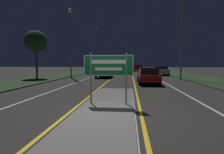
{
  "coord_description": "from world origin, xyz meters",
  "views": [
    {
      "loc": [
        0.91,
        -5.97,
        1.83
      ],
      "look_at": [
        0.0,
        2.89,
        1.13
      ],
      "focal_mm": 28.0,
      "sensor_mm": 36.0,
      "label": 1
    }
  ],
  "objects_px": {
    "streetlight_left_near": "(70,31)",
    "car_receding_0": "(148,75)",
    "streetlight_right_near": "(183,13)",
    "highway_sign": "(108,68)",
    "car_receding_1": "(161,70)",
    "car_receding_2": "(138,68)",
    "streetlight_left_far": "(97,45)",
    "car_approaching_0": "(104,72)"
  },
  "relations": [
    {
      "from": "highway_sign",
      "to": "car_receding_2",
      "type": "bearing_deg",
      "value": 85.23
    },
    {
      "from": "highway_sign",
      "to": "car_receding_2",
      "type": "xyz_separation_m",
      "value": [
        2.72,
        32.56,
        -0.88
      ]
    },
    {
      "from": "car_receding_0",
      "to": "car_approaching_0",
      "type": "relative_size",
      "value": 0.92
    },
    {
      "from": "car_receding_0",
      "to": "car_receding_1",
      "type": "relative_size",
      "value": 0.91
    },
    {
      "from": "highway_sign",
      "to": "car_receding_0",
      "type": "distance_m",
      "value": 9.01
    },
    {
      "from": "streetlight_left_near",
      "to": "car_receding_1",
      "type": "xyz_separation_m",
      "value": [
        12.35,
        6.21,
        -5.18
      ]
    },
    {
      "from": "streetlight_left_far",
      "to": "highway_sign",
      "type": "bearing_deg",
      "value": -78.32
    },
    {
      "from": "streetlight_right_near",
      "to": "car_receding_0",
      "type": "bearing_deg",
      "value": -133.69
    },
    {
      "from": "highway_sign",
      "to": "streetlight_left_far",
      "type": "distance_m",
      "value": 33.09
    },
    {
      "from": "car_receding_0",
      "to": "car_approaching_0",
      "type": "distance_m",
      "value": 8.29
    },
    {
      "from": "streetlight_left_near",
      "to": "car_receding_2",
      "type": "relative_size",
      "value": 2.14
    },
    {
      "from": "streetlight_right_near",
      "to": "car_approaching_0",
      "type": "height_order",
      "value": "streetlight_right_near"
    },
    {
      "from": "car_receding_0",
      "to": "car_receding_1",
      "type": "bearing_deg",
      "value": 75.17
    },
    {
      "from": "car_receding_1",
      "to": "car_receding_2",
      "type": "distance_m",
      "value": 12.32
    },
    {
      "from": "highway_sign",
      "to": "streetlight_left_far",
      "type": "height_order",
      "value": "streetlight_left_far"
    },
    {
      "from": "car_receding_1",
      "to": "car_approaching_0",
      "type": "bearing_deg",
      "value": -146.58
    },
    {
      "from": "car_approaching_0",
      "to": "highway_sign",
      "type": "bearing_deg",
      "value": -81.05
    },
    {
      "from": "car_receding_0",
      "to": "highway_sign",
      "type": "bearing_deg",
      "value": -106.52
    },
    {
      "from": "highway_sign",
      "to": "car_approaching_0",
      "type": "height_order",
      "value": "highway_sign"
    },
    {
      "from": "streetlight_left_near",
      "to": "car_approaching_0",
      "type": "relative_size",
      "value": 1.85
    },
    {
      "from": "car_receding_2",
      "to": "streetlight_right_near",
      "type": "bearing_deg",
      "value": -78.91
    },
    {
      "from": "streetlight_right_near",
      "to": "car_receding_2",
      "type": "relative_size",
      "value": 2.74
    },
    {
      "from": "car_receding_0",
      "to": "car_receding_2",
      "type": "relative_size",
      "value": 1.06
    },
    {
      "from": "streetlight_left_near",
      "to": "car_receding_0",
      "type": "bearing_deg",
      "value": -32.38
    },
    {
      "from": "streetlight_right_near",
      "to": "car_receding_2",
      "type": "xyz_separation_m",
      "value": [
        -3.87,
        19.74,
        -6.54
      ]
    },
    {
      "from": "car_receding_0",
      "to": "car_approaching_0",
      "type": "bearing_deg",
      "value": 126.65
    },
    {
      "from": "highway_sign",
      "to": "streetlight_left_near",
      "type": "bearing_deg",
      "value": 114.67
    },
    {
      "from": "car_approaching_0",
      "to": "streetlight_left_far",
      "type": "bearing_deg",
      "value": 104.1
    },
    {
      "from": "streetlight_left_far",
      "to": "streetlight_left_near",
      "type": "bearing_deg",
      "value": -89.94
    },
    {
      "from": "car_receding_2",
      "to": "car_receding_1",
      "type": "bearing_deg",
      "value": -75.84
    },
    {
      "from": "streetlight_left_near",
      "to": "streetlight_left_far",
      "type": "bearing_deg",
      "value": 90.06
    },
    {
      "from": "car_receding_0",
      "to": "car_approaching_0",
      "type": "xyz_separation_m",
      "value": [
        -4.95,
        6.65,
        -0.02
      ]
    },
    {
      "from": "streetlight_left_near",
      "to": "car_receding_0",
      "type": "xyz_separation_m",
      "value": [
        9.17,
        -5.81,
        -5.2
      ]
    },
    {
      "from": "streetlight_right_near",
      "to": "streetlight_left_near",
      "type": "bearing_deg",
      "value": 173.16
    },
    {
      "from": "streetlight_left_near",
      "to": "streetlight_right_near",
      "type": "relative_size",
      "value": 0.78
    },
    {
      "from": "car_receding_1",
      "to": "car_approaching_0",
      "type": "relative_size",
      "value": 1.01
    },
    {
      "from": "streetlight_left_far",
      "to": "car_receding_0",
      "type": "relative_size",
      "value": 2.29
    },
    {
      "from": "streetlight_left_near",
      "to": "car_receding_0",
      "type": "relative_size",
      "value": 2.01
    },
    {
      "from": "streetlight_left_near",
      "to": "car_receding_2",
      "type": "height_order",
      "value": "streetlight_left_near"
    },
    {
      "from": "streetlight_left_near",
      "to": "streetlight_right_near",
      "type": "distance_m",
      "value": 13.37
    },
    {
      "from": "car_receding_0",
      "to": "car_receding_1",
      "type": "height_order",
      "value": "car_receding_0"
    },
    {
      "from": "car_receding_0",
      "to": "car_receding_1",
      "type": "distance_m",
      "value": 12.43
    }
  ]
}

